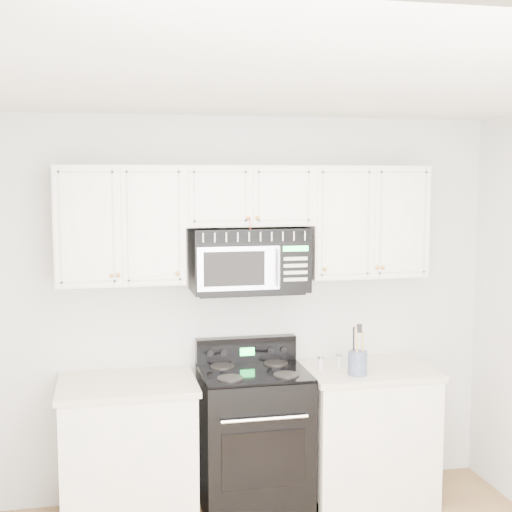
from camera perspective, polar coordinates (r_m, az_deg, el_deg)
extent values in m
cube|color=silver|center=(3.16, 5.11, 13.64)|extent=(3.50, 3.50, 0.01)
cube|color=silver|center=(4.91, -1.11, -4.17)|extent=(3.50, 0.01, 2.60)
cube|color=white|center=(4.77, -10.16, -15.39)|extent=(0.82, 0.63, 0.88)
cube|color=beige|center=(4.62, -10.27, -10.08)|extent=(0.86, 0.65, 0.04)
cube|color=black|center=(4.96, -10.08, -19.41)|extent=(0.82, 0.55, 0.10)
cube|color=white|center=(5.07, 8.82, -14.02)|extent=(0.82, 0.63, 0.88)
cube|color=beige|center=(4.92, 8.91, -9.00)|extent=(0.86, 0.65, 0.04)
cube|color=black|center=(5.25, 8.58, -17.87)|extent=(0.82, 0.55, 0.10)
cube|color=black|center=(4.87, -0.18, -14.57)|extent=(0.69, 0.59, 0.92)
cube|color=black|center=(4.60, 0.63, -16.00)|extent=(0.53, 0.01, 0.36)
cylinder|color=silver|center=(4.48, 0.71, -12.92)|extent=(0.55, 0.02, 0.02)
cube|color=black|center=(4.72, -0.18, -9.29)|extent=(0.69, 0.59, 0.02)
cube|color=black|center=(4.94, -0.80, -7.54)|extent=(0.69, 0.08, 0.18)
cube|color=#1CDF4F|center=(4.90, -0.70, -7.66)|extent=(0.10, 0.00, 0.05)
cube|color=white|center=(4.59, -10.83, 2.46)|extent=(0.80, 0.33, 0.75)
cube|color=white|center=(4.91, 8.71, 2.75)|extent=(0.80, 0.33, 0.75)
cube|color=white|center=(4.67, -0.74, 4.85)|extent=(0.84, 0.33, 0.39)
sphere|color=gold|center=(4.43, -10.96, -1.51)|extent=(0.03, 0.03, 0.03)
sphere|color=gold|center=(4.45, -6.32, -1.40)|extent=(0.03, 0.03, 0.03)
sphere|color=gold|center=(4.65, 5.55, -1.06)|extent=(0.03, 0.03, 0.03)
sphere|color=gold|center=(4.77, 9.67, -0.93)|extent=(0.03, 0.03, 0.03)
sphere|color=gold|center=(4.49, -0.64, 3.06)|extent=(0.03, 0.03, 0.03)
sphere|color=gold|center=(4.50, 0.11, 3.07)|extent=(0.03, 0.03, 0.03)
cylinder|color=red|center=(4.49, -0.47, 2.42)|extent=(0.00, 0.00, 0.10)
sphere|color=gold|center=(4.50, -0.47, 1.71)|extent=(0.03, 0.03, 0.03)
cube|color=black|center=(4.68, -0.58, -0.26)|extent=(0.75, 0.38, 0.42)
cube|color=beige|center=(4.48, -0.11, 1.56)|extent=(0.73, 0.01, 0.07)
cube|color=#B8B8C9|center=(4.48, -1.38, -1.01)|extent=(0.53, 0.01, 0.28)
cube|color=black|center=(4.46, -1.74, -1.03)|extent=(0.39, 0.01, 0.22)
cube|color=black|center=(4.56, 3.16, -0.89)|extent=(0.21, 0.01, 0.28)
cube|color=#1CDF4F|center=(4.54, 3.20, 0.60)|extent=(0.17, 0.00, 0.03)
cylinder|color=silver|center=(4.49, 1.83, -0.98)|extent=(0.02, 0.02, 0.24)
cylinder|color=slate|center=(4.71, 8.12, -8.47)|extent=(0.12, 0.12, 0.16)
cylinder|color=#B48C47|center=(4.70, 8.53, -7.53)|extent=(0.01, 0.01, 0.27)
cylinder|color=black|center=(4.71, 7.81, -7.37)|extent=(0.01, 0.01, 0.29)
cylinder|color=#B48C47|center=(4.65, 8.07, -7.41)|extent=(0.01, 0.01, 0.31)
cylinder|color=#B9B9BF|center=(4.80, 5.19, -8.61)|extent=(0.04, 0.04, 0.08)
cylinder|color=silver|center=(4.79, 5.19, -8.08)|extent=(0.04, 0.04, 0.01)
cylinder|color=#B9B9BF|center=(4.87, 6.68, -8.41)|extent=(0.04, 0.04, 0.08)
cylinder|color=silver|center=(4.85, 6.69, -7.86)|extent=(0.04, 0.04, 0.02)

